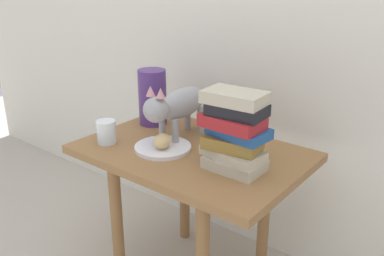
{
  "coord_description": "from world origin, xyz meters",
  "views": [
    {
      "loc": [
        0.85,
        -1.07,
        1.15
      ],
      "look_at": [
        0.0,
        0.0,
        0.63
      ],
      "focal_mm": 39.62,
      "sensor_mm": 36.0,
      "label": 1
    }
  ],
  "objects_px": {
    "green_vase": "(152,97)",
    "tv_remote": "(230,141)",
    "candle_jar": "(106,133)",
    "plate": "(163,148)",
    "bread_roll": "(162,141)",
    "book_stack": "(235,132)",
    "cat": "(178,105)",
    "side_table": "(192,170)"
  },
  "relations": [
    {
      "from": "cat",
      "to": "book_stack",
      "type": "xyz_separation_m",
      "value": [
        0.3,
        -0.08,
        -0.01
      ]
    },
    {
      "from": "green_vase",
      "to": "tv_remote",
      "type": "height_order",
      "value": "green_vase"
    },
    {
      "from": "side_table",
      "to": "tv_remote",
      "type": "bearing_deg",
      "value": 59.06
    },
    {
      "from": "cat",
      "to": "plate",
      "type": "bearing_deg",
      "value": -78.71
    },
    {
      "from": "candle_jar",
      "to": "tv_remote",
      "type": "relative_size",
      "value": 0.57
    },
    {
      "from": "side_table",
      "to": "book_stack",
      "type": "height_order",
      "value": "book_stack"
    },
    {
      "from": "plate",
      "to": "bread_roll",
      "type": "relative_size",
      "value": 2.5
    },
    {
      "from": "green_vase",
      "to": "bread_roll",
      "type": "bearing_deg",
      "value": -40.7
    },
    {
      "from": "book_stack",
      "to": "candle_jar",
      "type": "height_order",
      "value": "book_stack"
    },
    {
      "from": "book_stack",
      "to": "tv_remote",
      "type": "relative_size",
      "value": 1.69
    },
    {
      "from": "cat",
      "to": "book_stack",
      "type": "bearing_deg",
      "value": -15.24
    },
    {
      "from": "book_stack",
      "to": "candle_jar",
      "type": "distance_m",
      "value": 0.5
    },
    {
      "from": "bread_roll",
      "to": "green_vase",
      "type": "height_order",
      "value": "green_vase"
    },
    {
      "from": "book_stack",
      "to": "candle_jar",
      "type": "bearing_deg",
      "value": -167.27
    },
    {
      "from": "book_stack",
      "to": "green_vase",
      "type": "height_order",
      "value": "book_stack"
    },
    {
      "from": "plate",
      "to": "book_stack",
      "type": "bearing_deg",
      "value": 5.49
    },
    {
      "from": "side_table",
      "to": "candle_jar",
      "type": "distance_m",
      "value": 0.34
    },
    {
      "from": "green_vase",
      "to": "candle_jar",
      "type": "height_order",
      "value": "green_vase"
    },
    {
      "from": "bread_roll",
      "to": "book_stack",
      "type": "xyz_separation_m",
      "value": [
        0.27,
        0.04,
        0.09
      ]
    },
    {
      "from": "side_table",
      "to": "candle_jar",
      "type": "xyz_separation_m",
      "value": [
        -0.28,
        -0.15,
        0.12
      ]
    },
    {
      "from": "plate",
      "to": "candle_jar",
      "type": "height_order",
      "value": "candle_jar"
    },
    {
      "from": "plate",
      "to": "green_vase",
      "type": "relative_size",
      "value": 0.89
    },
    {
      "from": "side_table",
      "to": "cat",
      "type": "relative_size",
      "value": 1.63
    },
    {
      "from": "book_stack",
      "to": "green_vase",
      "type": "bearing_deg",
      "value": 163.0
    },
    {
      "from": "cat",
      "to": "candle_jar",
      "type": "distance_m",
      "value": 0.28
    },
    {
      "from": "candle_jar",
      "to": "tv_remote",
      "type": "xyz_separation_m",
      "value": [
        0.36,
        0.27,
        -0.03
      ]
    },
    {
      "from": "candle_jar",
      "to": "bread_roll",
      "type": "bearing_deg",
      "value": 17.46
    },
    {
      "from": "bread_roll",
      "to": "book_stack",
      "type": "height_order",
      "value": "book_stack"
    },
    {
      "from": "green_vase",
      "to": "tv_remote",
      "type": "distance_m",
      "value": 0.38
    },
    {
      "from": "plate",
      "to": "cat",
      "type": "bearing_deg",
      "value": 101.29
    },
    {
      "from": "side_table",
      "to": "bread_roll",
      "type": "distance_m",
      "value": 0.16
    },
    {
      "from": "green_vase",
      "to": "tv_remote",
      "type": "xyz_separation_m",
      "value": [
        0.37,
        0.02,
        -0.1
      ]
    },
    {
      "from": "bread_roll",
      "to": "candle_jar",
      "type": "bearing_deg",
      "value": -162.54
    },
    {
      "from": "green_vase",
      "to": "plate",
      "type": "bearing_deg",
      "value": -39.85
    },
    {
      "from": "book_stack",
      "to": "green_vase",
      "type": "distance_m",
      "value": 0.51
    },
    {
      "from": "cat",
      "to": "book_stack",
      "type": "relative_size",
      "value": 1.89
    },
    {
      "from": "side_table",
      "to": "green_vase",
      "type": "height_order",
      "value": "green_vase"
    },
    {
      "from": "side_table",
      "to": "green_vase",
      "type": "bearing_deg",
      "value": 159.02
    },
    {
      "from": "plate",
      "to": "candle_jar",
      "type": "xyz_separation_m",
      "value": [
        -0.2,
        -0.08,
        0.03
      ]
    },
    {
      "from": "side_table",
      "to": "cat",
      "type": "height_order",
      "value": "cat"
    },
    {
      "from": "cat",
      "to": "candle_jar",
      "type": "relative_size",
      "value": 5.64
    },
    {
      "from": "tv_remote",
      "to": "green_vase",
      "type": "bearing_deg",
      "value": -160.26
    }
  ]
}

